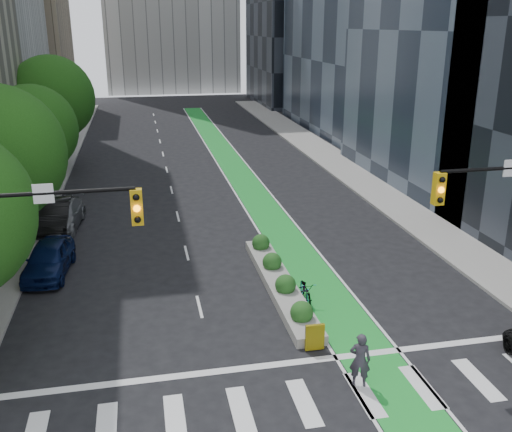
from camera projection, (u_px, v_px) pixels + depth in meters
name	position (u px, v px, depth m)	size (l,w,h in m)	color
ground	(295.00, 384.00, 18.70)	(160.00, 160.00, 0.00)	black
sidewalk_left	(36.00, 192.00, 39.60)	(3.60, 90.00, 0.15)	gray
sidewalk_right	(356.00, 175.00, 44.13)	(3.60, 90.00, 0.15)	gray
bike_lane_paint	(234.00, 166.00, 47.10)	(2.20, 70.00, 0.01)	#1A932E
building_tan_far	(6.00, 9.00, 71.92)	(14.00, 16.00, 26.00)	tan
building_dark_end	(306.00, 3.00, 81.13)	(14.00, 18.00, 28.00)	black
tree_midfar	(32.00, 130.00, 35.41)	(5.60, 5.60, 7.76)	black
tree_far	(52.00, 98.00, 44.45)	(6.60, 6.60, 9.00)	black
median_planter	(280.00, 281.00, 25.34)	(1.20, 10.26, 1.10)	gray
bicycle	(306.00, 290.00, 24.15)	(0.65, 1.86, 0.98)	gray
cyclist	(360.00, 360.00, 18.34)	(0.69, 0.45, 1.89)	#332F38
parked_car_left_near	(49.00, 259.00, 26.65)	(1.86, 4.61, 1.57)	#0B1945
parked_car_left_mid	(56.00, 215.00, 32.67)	(1.72, 4.93, 1.63)	black
parked_car_left_far	(62.00, 215.00, 32.79)	(2.07, 5.10, 1.48)	slate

